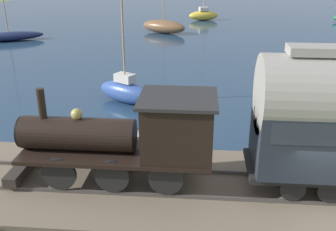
{
  "coord_description": "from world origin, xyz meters",
  "views": [
    {
      "loc": [
        -9.98,
        3.9,
        7.36
      ],
      "look_at": [
        3.29,
        5.05,
        2.02
      ],
      "focal_mm": 42.0,
      "sensor_mm": 36.0,
      "label": 1
    }
  ],
  "objects_px": {
    "steam_locomotive": "(136,133)",
    "sailboat_yellow": "(204,15)",
    "sailboat_brown": "(164,26)",
    "sailboat_blue": "(125,91)",
    "sailboat_navy": "(9,36)",
    "rowboat_far_out": "(130,133)"
  },
  "relations": [
    {
      "from": "sailboat_yellow",
      "to": "sailboat_blue",
      "type": "relative_size",
      "value": 1.36
    },
    {
      "from": "steam_locomotive",
      "to": "sailboat_navy",
      "type": "bearing_deg",
      "value": 33.14
    },
    {
      "from": "rowboat_far_out",
      "to": "sailboat_blue",
      "type": "bearing_deg",
      "value": 65.52
    },
    {
      "from": "sailboat_yellow",
      "to": "sailboat_brown",
      "type": "bearing_deg",
      "value": 140.85
    },
    {
      "from": "steam_locomotive",
      "to": "sailboat_blue",
      "type": "relative_size",
      "value": 0.96
    },
    {
      "from": "steam_locomotive",
      "to": "rowboat_far_out",
      "type": "height_order",
      "value": "steam_locomotive"
    },
    {
      "from": "sailboat_brown",
      "to": "sailboat_navy",
      "type": "height_order",
      "value": "sailboat_brown"
    },
    {
      "from": "sailboat_yellow",
      "to": "rowboat_far_out",
      "type": "xyz_separation_m",
      "value": [
        -35.52,
        3.16,
        -0.51
      ]
    },
    {
      "from": "rowboat_far_out",
      "to": "steam_locomotive",
      "type": "bearing_deg",
      "value": -114.67
    },
    {
      "from": "steam_locomotive",
      "to": "sailboat_yellow",
      "type": "distance_m",
      "value": 40.27
    },
    {
      "from": "sailboat_brown",
      "to": "sailboat_navy",
      "type": "relative_size",
      "value": 1.23
    },
    {
      "from": "steam_locomotive",
      "to": "sailboat_brown",
      "type": "bearing_deg",
      "value": 3.88
    },
    {
      "from": "sailboat_brown",
      "to": "sailboat_yellow",
      "type": "distance_m",
      "value": 10.49
    },
    {
      "from": "steam_locomotive",
      "to": "rowboat_far_out",
      "type": "relative_size",
      "value": 2.71
    },
    {
      "from": "sailboat_navy",
      "to": "rowboat_far_out",
      "type": "height_order",
      "value": "sailboat_navy"
    },
    {
      "from": "sailboat_yellow",
      "to": "sailboat_navy",
      "type": "bearing_deg",
      "value": 113.37
    },
    {
      "from": "sailboat_navy",
      "to": "sailboat_blue",
      "type": "distance_m",
      "value": 21.54
    },
    {
      "from": "steam_locomotive",
      "to": "sailboat_blue",
      "type": "xyz_separation_m",
      "value": [
        9.03,
        2.09,
        -1.63
      ]
    },
    {
      "from": "sailboat_yellow",
      "to": "sailboat_blue",
      "type": "distance_m",
      "value": 31.42
    },
    {
      "from": "sailboat_brown",
      "to": "sailboat_blue",
      "type": "distance_m",
      "value": 21.52
    },
    {
      "from": "sailboat_brown",
      "to": "sailboat_yellow",
      "type": "relative_size",
      "value": 0.98
    },
    {
      "from": "sailboat_yellow",
      "to": "sailboat_blue",
      "type": "xyz_separation_m",
      "value": [
        -31.14,
        4.18,
        -0.02
      ]
    }
  ]
}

